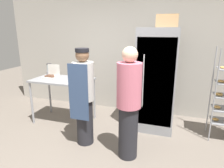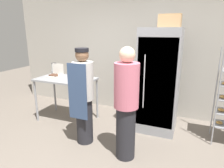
{
  "view_description": "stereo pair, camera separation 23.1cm",
  "coord_description": "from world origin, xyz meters",
  "px_view_note": "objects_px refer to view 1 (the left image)",
  "views": [
    {
      "loc": [
        1.01,
        -2.31,
        1.91
      ],
      "look_at": [
        -0.0,
        0.77,
        1.02
      ],
      "focal_mm": 32.0,
      "sensor_mm": 36.0,
      "label": 1
    },
    {
      "loc": [
        1.23,
        -2.23,
        1.91
      ],
      "look_at": [
        -0.0,
        0.77,
        1.02
      ],
      "focal_mm": 32.0,
      "sensor_mm": 36.0,
      "label": 2
    }
  ],
  "objects_px": {
    "refrigerator": "(156,80)",
    "blender_pitcher": "(50,70)",
    "cardboard_storage_box": "(167,21)",
    "person_baker": "(84,96)",
    "donut_box": "(51,76)",
    "person_customer": "(129,104)"
  },
  "relations": [
    {
      "from": "donut_box",
      "to": "person_baker",
      "type": "distance_m",
      "value": 1.2
    },
    {
      "from": "blender_pitcher",
      "to": "cardboard_storage_box",
      "type": "bearing_deg",
      "value": 2.27
    },
    {
      "from": "donut_box",
      "to": "refrigerator",
      "type": "bearing_deg",
      "value": 10.18
    },
    {
      "from": "refrigerator",
      "to": "donut_box",
      "type": "xyz_separation_m",
      "value": [
        -2.09,
        -0.38,
        0.0
      ]
    },
    {
      "from": "blender_pitcher",
      "to": "person_baker",
      "type": "distance_m",
      "value": 1.53
    },
    {
      "from": "refrigerator",
      "to": "donut_box",
      "type": "height_order",
      "value": "refrigerator"
    },
    {
      "from": "refrigerator",
      "to": "blender_pitcher",
      "type": "relative_size",
      "value": 7.41
    },
    {
      "from": "refrigerator",
      "to": "cardboard_storage_box",
      "type": "distance_m",
      "value": 1.08
    },
    {
      "from": "blender_pitcher",
      "to": "person_customer",
      "type": "bearing_deg",
      "value": -26.26
    },
    {
      "from": "person_baker",
      "to": "refrigerator",
      "type": "bearing_deg",
      "value": 42.73
    },
    {
      "from": "donut_box",
      "to": "blender_pitcher",
      "type": "relative_size",
      "value": 1.08
    },
    {
      "from": "refrigerator",
      "to": "blender_pitcher",
      "type": "height_order",
      "value": "refrigerator"
    },
    {
      "from": "blender_pitcher",
      "to": "cardboard_storage_box",
      "type": "height_order",
      "value": "cardboard_storage_box"
    },
    {
      "from": "person_baker",
      "to": "person_customer",
      "type": "distance_m",
      "value": 0.8
    },
    {
      "from": "blender_pitcher",
      "to": "person_customer",
      "type": "distance_m",
      "value": 2.28
    },
    {
      "from": "donut_box",
      "to": "person_customer",
      "type": "relative_size",
      "value": 0.17
    },
    {
      "from": "refrigerator",
      "to": "donut_box",
      "type": "bearing_deg",
      "value": -169.82
    },
    {
      "from": "person_baker",
      "to": "person_customer",
      "type": "height_order",
      "value": "person_customer"
    },
    {
      "from": "refrigerator",
      "to": "person_baker",
      "type": "height_order",
      "value": "refrigerator"
    },
    {
      "from": "refrigerator",
      "to": "blender_pitcher",
      "type": "bearing_deg",
      "value": -177.15
    },
    {
      "from": "donut_box",
      "to": "blender_pitcher",
      "type": "bearing_deg",
      "value": 129.25
    },
    {
      "from": "cardboard_storage_box",
      "to": "person_baker",
      "type": "height_order",
      "value": "cardboard_storage_box"
    }
  ]
}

